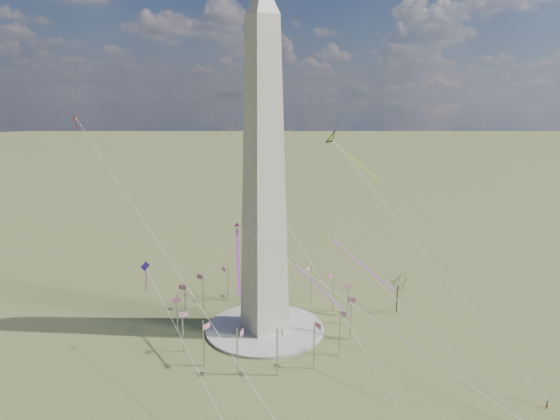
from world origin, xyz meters
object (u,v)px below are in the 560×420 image
washington_monument (264,175)px  person_east (547,404)px  tree_near (398,284)px  kite_delta_black (334,141)px

washington_monument → person_east: washington_monument is taller
tree_near → washington_monument: bearing=165.0°
washington_monument → tree_near: 58.77m
kite_delta_black → washington_monument: bearing=-12.0°
tree_near → person_east: bearing=-97.7°
washington_monument → tree_near: bearing=-15.0°
person_east → kite_delta_black: kite_delta_black is taller
tree_near → kite_delta_black: 51.22m
washington_monument → tree_near: washington_monument is taller
washington_monument → tree_near: (43.38, -11.66, -37.90)m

